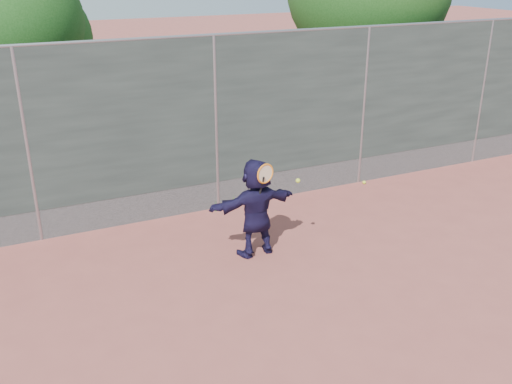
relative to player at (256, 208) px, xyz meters
name	(u,v)px	position (x,y,z in m)	size (l,w,h in m)	color
ground	(319,307)	(0.11, -1.66, -0.74)	(80.00, 80.00, 0.00)	#9E4C42
player	(256,208)	(0.00, 0.00, 0.00)	(1.38, 0.44, 1.49)	#181335
ball_ground	(364,182)	(3.15, 1.69, -0.71)	(0.07, 0.07, 0.07)	#C7DD31
fence	(216,121)	(0.11, 1.84, 0.84)	(20.00, 0.06, 3.03)	#38423D
swing_action	(268,176)	(0.10, -0.20, 0.55)	(0.70, 0.14, 0.51)	orange
tree_left	(10,28)	(-2.74, 4.89, 2.20)	(3.15, 3.00, 4.53)	#382314
weed_clump	(236,200)	(0.40, 1.72, -0.61)	(0.68, 0.07, 0.30)	#387226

